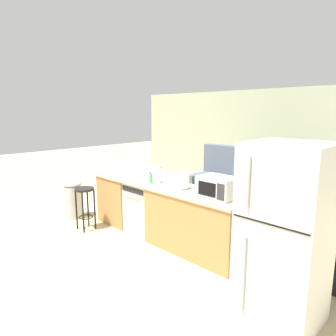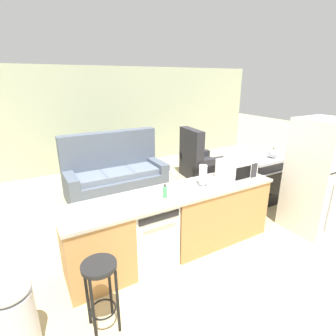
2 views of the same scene
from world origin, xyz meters
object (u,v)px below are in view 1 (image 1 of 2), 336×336
(paper_towel_roll, at_px, (185,180))
(soap_bottle, at_px, (151,178))
(stove_range, at_px, (321,242))
(microwave, at_px, (218,187))
(bar_stool, at_px, (85,200))
(dishwasher, at_px, (147,208))
(couch, at_px, (237,188))
(refrigerator, at_px, (285,235))
(trash_bin, at_px, (73,198))

(paper_towel_roll, relative_size, soap_bottle, 1.60)
(stove_range, distance_m, microwave, 1.41)
(soap_bottle, distance_m, bar_stool, 1.27)
(bar_stool, bearing_deg, dishwasher, 39.80)
(paper_towel_roll, xyz_separation_m, couch, (-0.52, 2.29, -0.64))
(soap_bottle, distance_m, couch, 2.46)
(stove_range, bearing_deg, refrigerator, -90.01)
(refrigerator, xyz_separation_m, bar_stool, (-3.42, -0.13, -0.34))
(refrigerator, relative_size, couch, 0.88)
(dishwasher, distance_m, paper_towel_roll, 1.05)
(dishwasher, xyz_separation_m, trash_bin, (-1.53, -0.55, -0.04))
(couch, bearing_deg, dishwasher, -98.21)
(refrigerator, height_order, couch, refrigerator)
(couch, bearing_deg, microwave, -64.33)
(couch, bearing_deg, trash_bin, -123.12)
(stove_range, relative_size, trash_bin, 1.22)
(dishwasher, distance_m, bar_stool, 1.07)
(dishwasher, xyz_separation_m, bar_stool, (-0.82, -0.68, 0.11))
(microwave, height_order, bar_stool, microwave)
(bar_stool, relative_size, trash_bin, 1.00)
(microwave, xyz_separation_m, soap_bottle, (-1.25, -0.07, -0.07))
(stove_range, height_order, microwave, microwave)
(microwave, bearing_deg, dishwasher, 179.95)
(dishwasher, xyz_separation_m, microwave, (1.44, -0.00, 0.62))
(paper_towel_roll, bearing_deg, stove_range, 16.65)
(stove_range, xyz_separation_m, bar_stool, (-3.42, -1.23, 0.08))
(paper_towel_roll, bearing_deg, trash_bin, -166.53)
(refrigerator, bearing_deg, couch, 128.39)
(dishwasher, relative_size, soap_bottle, 4.77)
(microwave, bearing_deg, trash_bin, -169.64)
(stove_range, xyz_separation_m, refrigerator, (-0.00, -1.10, 0.43))
(microwave, bearing_deg, soap_bottle, -176.73)
(soap_bottle, bearing_deg, couch, 86.74)
(dishwasher, bearing_deg, soap_bottle, -20.15)
(couch, bearing_deg, soap_bottle, -93.26)
(microwave, bearing_deg, couch, 115.67)
(soap_bottle, relative_size, bar_stool, 0.24)
(stove_range, height_order, bar_stool, stove_range)
(trash_bin, xyz_separation_m, couch, (1.86, 2.86, 0.02))
(soap_bottle, relative_size, couch, 0.09)
(soap_bottle, bearing_deg, dishwasher, 159.85)
(microwave, bearing_deg, stove_range, 25.45)
(refrigerator, xyz_separation_m, microwave, (-1.16, 0.55, 0.16))
(dishwasher, distance_m, couch, 2.34)
(dishwasher, distance_m, trash_bin, 1.62)
(stove_range, height_order, couch, couch)
(stove_range, relative_size, paper_towel_roll, 3.19)
(dishwasher, relative_size, stove_range, 0.93)
(soap_bottle, relative_size, trash_bin, 0.24)
(stove_range, height_order, soap_bottle, soap_bottle)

